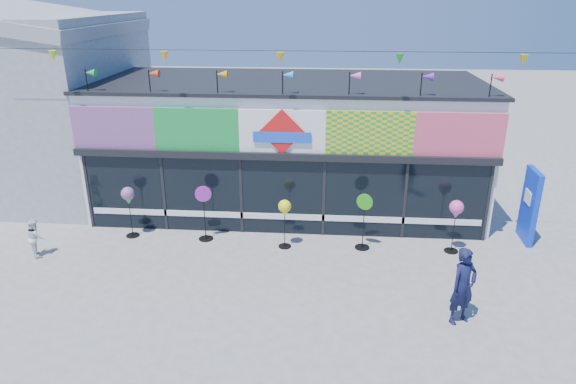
# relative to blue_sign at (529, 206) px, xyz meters

# --- Properties ---
(ground) EXTENTS (80.00, 80.00, 0.00)m
(ground) POSITION_rel_blue_sign_xyz_m (-7.00, -3.53, -1.07)
(ground) COLOR slate
(ground) RESTS_ON ground
(kite_shop) EXTENTS (16.00, 5.70, 5.31)m
(kite_shop) POSITION_rel_blue_sign_xyz_m (-7.00, 2.42, 0.98)
(kite_shop) COLOR white
(kite_shop) RESTS_ON ground
(neighbour_building) EXTENTS (8.18, 7.20, 6.87)m
(neighbour_building) POSITION_rel_blue_sign_xyz_m (-17.00, 3.47, 2.14)
(neighbour_building) COLOR #A7AAAC
(neighbour_building) RESTS_ON ground
(blue_sign) EXTENTS (0.22, 1.07, 2.12)m
(blue_sign) POSITION_rel_blue_sign_xyz_m (0.00, 0.00, 0.00)
(blue_sign) COLOR #0D34CB
(blue_sign) RESTS_ON ground
(spinner_0) EXTENTS (0.39, 0.39, 1.53)m
(spinner_0) POSITION_rel_blue_sign_xyz_m (-11.37, -0.66, 0.16)
(spinner_0) COLOR black
(spinner_0) RESTS_ON ground
(spinner_1) EXTENTS (0.46, 0.42, 1.64)m
(spinner_1) POSITION_rel_blue_sign_xyz_m (-9.17, -0.70, -0.20)
(spinner_1) COLOR black
(spinner_1) RESTS_ON ground
(spinner_2) EXTENTS (0.36, 0.36, 1.41)m
(spinner_2) POSITION_rel_blue_sign_xyz_m (-6.85, -1.00, 0.07)
(spinner_2) COLOR black
(spinner_2) RESTS_ON ground
(spinner_3) EXTENTS (0.43, 0.41, 1.62)m
(spinner_3) POSITION_rel_blue_sign_xyz_m (-4.69, -0.90, -0.21)
(spinner_3) COLOR black
(spinner_3) RESTS_ON ground
(spinner_4) EXTENTS (0.38, 0.38, 1.52)m
(spinner_4) POSITION_rel_blue_sign_xyz_m (-2.25, -0.91, 0.15)
(spinner_4) COLOR black
(spinner_4) RESTS_ON ground
(adult_man) EXTENTS (0.76, 0.68, 1.74)m
(adult_man) POSITION_rel_blue_sign_xyz_m (-2.78, -4.19, -0.19)
(adult_man) COLOR #111536
(adult_man) RESTS_ON ground
(child) EXTENTS (0.55, 0.58, 1.04)m
(child) POSITION_rel_blue_sign_xyz_m (-13.50, -2.01, -0.54)
(child) COLOR white
(child) RESTS_ON ground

